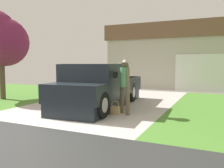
# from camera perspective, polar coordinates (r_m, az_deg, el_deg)

# --- Properties ---
(pickup_truck) EXTENTS (2.30, 5.25, 1.61)m
(pickup_truck) POSITION_cam_1_polar(r_m,az_deg,el_deg) (8.57, -3.70, -0.92)
(pickup_truck) COLOR black
(pickup_truck) RESTS_ON ground
(person_with_hat) EXTENTS (0.45, 0.45, 1.76)m
(person_with_hat) POSITION_cam_1_polar(r_m,az_deg,el_deg) (7.44, 3.14, 0.46)
(person_with_hat) COLOR brown
(person_with_hat) RESTS_ON ground
(handbag) EXTENTS (0.28, 0.16, 0.44)m
(handbag) POSITION_cam_1_polar(r_m,az_deg,el_deg) (7.49, 0.80, -6.29)
(handbag) COLOR tan
(handbag) RESTS_ON ground
(house_with_garage) EXTENTS (9.11, 5.67, 4.14)m
(house_with_garage) POSITION_cam_1_polar(r_m,az_deg,el_deg) (17.15, 16.40, 6.41)
(house_with_garage) COLOR #B7AFA1
(house_with_garage) RESTS_ON ground
(front_yard_tree) EXTENTS (2.50, 2.56, 4.01)m
(front_yard_tree) POSITION_cam_1_polar(r_m,az_deg,el_deg) (11.76, -25.55, 9.97)
(front_yard_tree) COLOR brown
(front_yard_tree) RESTS_ON ground
(wheeled_trash_bin) EXTENTS (0.60, 0.72, 1.01)m
(wheeled_trash_bin) POSITION_cam_1_polar(r_m,az_deg,el_deg) (14.55, -6.30, 0.77)
(wheeled_trash_bin) COLOR navy
(wheeled_trash_bin) RESTS_ON ground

